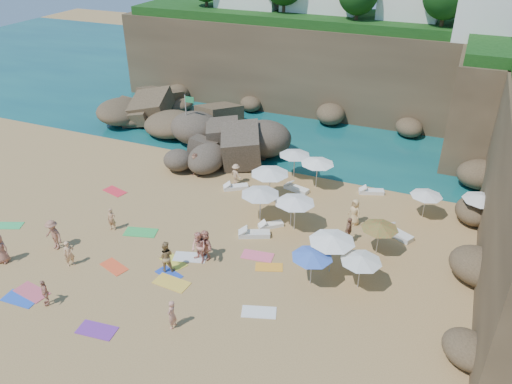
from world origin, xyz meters
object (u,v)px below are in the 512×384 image
at_px(parasol_0, 270,171).
at_px(person_stand_1, 166,256).
at_px(person_stand_6, 172,314).
at_px(person_stand_5, 195,165).
at_px(person_stand_3, 349,230).
at_px(lounger_0, 236,187).
at_px(flag_pole, 188,113).
at_px(person_stand_2, 236,174).
at_px(person_stand_0, 69,254).
at_px(person_stand_4, 355,212).
at_px(parasol_1, 295,153).
at_px(parasol_2, 318,161).
at_px(rock_outcrop, 215,161).

xyz_separation_m(parasol_0, person_stand_1, (-2.44, -9.11, -1.30)).
bearing_deg(person_stand_6, person_stand_5, -158.56).
bearing_deg(person_stand_3, person_stand_1, 122.13).
bearing_deg(person_stand_6, lounger_0, -171.12).
relative_size(flag_pole, person_stand_2, 2.79).
distance_m(person_stand_0, person_stand_2, 12.87).
height_order(flag_pole, person_stand_6, flag_pole).
height_order(person_stand_1, person_stand_4, person_stand_1).
height_order(parasol_1, parasol_2, parasol_2).
distance_m(person_stand_3, person_stand_6, 11.57).
xyz_separation_m(parasol_0, parasol_1, (0.43, 3.78, -0.25)).
bearing_deg(person_stand_6, person_stand_4, 150.91).
height_order(lounger_0, person_stand_3, person_stand_3).
relative_size(parasol_1, person_stand_1, 1.23).
bearing_deg(parasol_1, person_stand_5, -159.70).
bearing_deg(person_stand_5, parasol_1, 31.16).
distance_m(parasol_0, person_stand_1, 9.52).
relative_size(lounger_0, person_stand_0, 1.11).
height_order(flag_pole, person_stand_3, flag_pole).
bearing_deg(person_stand_5, parasol_2, 21.81).
height_order(person_stand_3, person_stand_5, person_stand_5).
distance_m(rock_outcrop, parasol_1, 6.90).
distance_m(rock_outcrop, person_stand_5, 2.88).
distance_m(flag_pole, person_stand_2, 8.20).
bearing_deg(person_stand_3, lounger_0, 64.49).
bearing_deg(lounger_0, parasol_0, -45.02).
height_order(rock_outcrop, lounger_0, rock_outcrop).
relative_size(parasol_0, person_stand_5, 1.43).
height_order(parasol_2, person_stand_4, parasol_2).
xyz_separation_m(parasol_2, person_stand_5, (-8.69, -1.68, -1.14)).
relative_size(person_stand_0, person_stand_6, 1.00).
bearing_deg(rock_outcrop, person_stand_6, -69.48).
distance_m(parasol_2, person_stand_2, 5.82).
height_order(lounger_0, person_stand_2, person_stand_2).
bearing_deg(rock_outcrop, person_stand_2, -41.21).
xyz_separation_m(parasol_2, lounger_0, (-5.13, -2.40, -1.90)).
distance_m(parasol_1, person_stand_6, 16.48).
bearing_deg(person_stand_6, person_stand_1, -147.97).
relative_size(person_stand_2, person_stand_3, 0.91).
bearing_deg(flag_pole, parasol_2, -14.32).
distance_m(person_stand_1, person_stand_6, 4.33).
bearing_deg(person_stand_5, flag_pole, 134.84).
relative_size(rock_outcrop, parasol_2, 3.14).
distance_m(parasol_1, parasol_2, 2.10).
bearing_deg(person_stand_3, flag_pole, 55.72).
bearing_deg(person_stand_4, lounger_0, -155.31).
height_order(person_stand_2, person_stand_5, person_stand_5).
bearing_deg(flag_pole, person_stand_2, -36.16).
relative_size(parasol_2, person_stand_2, 1.53).
xyz_separation_m(person_stand_1, person_stand_4, (8.33, 8.46, -0.06)).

